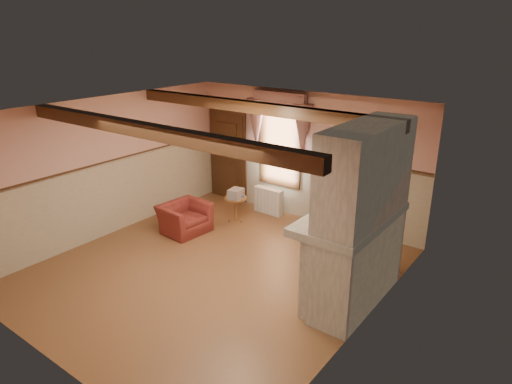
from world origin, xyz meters
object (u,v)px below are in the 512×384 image
Objects in this scene: side_table at (236,209)px; oil_lamp at (369,194)px; bowl at (346,215)px; radiator at (269,201)px; armchair at (185,218)px; mantel_clock at (371,195)px.

oil_lamp is (3.29, -0.70, 1.29)m from side_table.
bowl is 0.78m from oil_lamp.
bowl reaches higher than side_table.
bowl is (2.96, -2.27, 1.17)m from radiator.
mantel_clock is at bearing -78.22° from armchair.
armchair is 2.03m from radiator.
oil_lamp reaches higher than radiator.
side_table is at bearing -19.97° from armchair.
radiator is (0.82, 1.86, -0.00)m from armchair.
side_table is 0.79× the size of radiator.
radiator is at bearing -19.08° from armchair.
bowl is (3.29, -1.48, 1.19)m from side_table.
armchair is 1.34× the size of radiator.
bowl is 1.59× the size of mantel_clock.
side_table is 3.80m from bowl.
mantel_clock is (3.79, 0.46, 1.22)m from armchair.
radiator is at bearing 67.33° from side_table.
armchair is at bearing -114.81° from side_table.
mantel_clock reaches higher than armchair.
side_table is 2.29× the size of mantel_clock.
oil_lamp is at bearing -90.00° from mantel_clock.
armchair is 3.98m from bowl.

